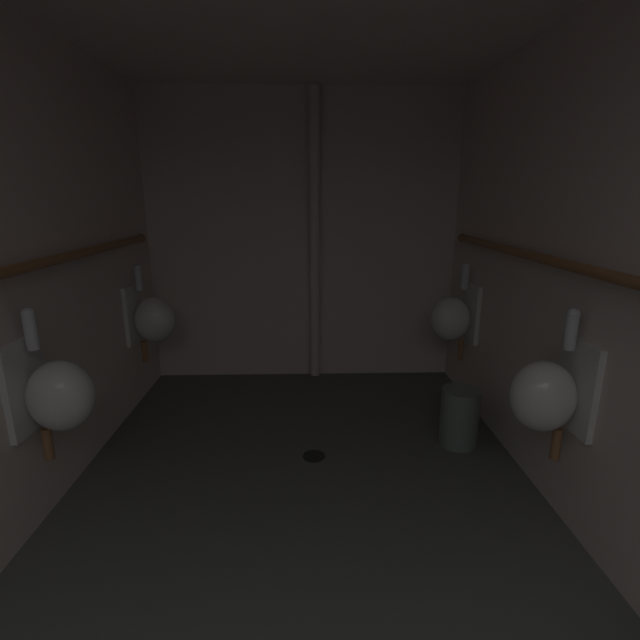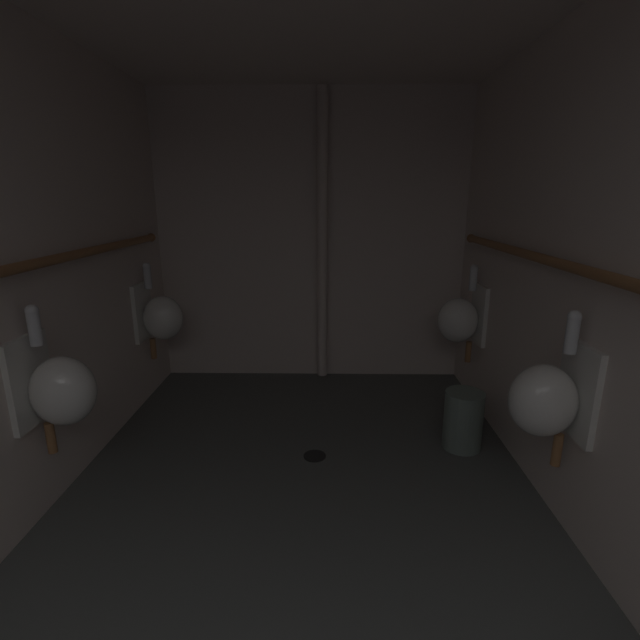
{
  "view_description": "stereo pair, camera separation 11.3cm",
  "coord_description": "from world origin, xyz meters",
  "px_view_note": "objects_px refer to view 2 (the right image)",
  "views": [
    {
      "loc": [
        0.03,
        -0.04,
        1.56
      ],
      "look_at": [
        0.1,
        2.39,
        0.9
      ],
      "focal_mm": 25.73,
      "sensor_mm": 36.0,
      "label": 1
    },
    {
      "loc": [
        0.14,
        -0.04,
        1.56
      ],
      "look_at": [
        0.1,
        2.39,
        0.9
      ],
      "focal_mm": 25.73,
      "sensor_mm": 36.0,
      "label": 2
    }
  ],
  "objects_px": {
    "urinal_right_far": "(461,319)",
    "urinal_left_far": "(160,316)",
    "waste_bin": "(463,420)",
    "urinal_left_mid": "(59,389)",
    "standpipe_back_wall": "(322,241)",
    "urinal_right_mid": "(548,398)",
    "floor_drain": "(315,456)"
  },
  "relations": [
    {
      "from": "urinal_left_far",
      "to": "standpipe_back_wall",
      "type": "bearing_deg",
      "value": 19.59
    },
    {
      "from": "urinal_left_far",
      "to": "standpipe_back_wall",
      "type": "distance_m",
      "value": 1.42
    },
    {
      "from": "standpipe_back_wall",
      "to": "waste_bin",
      "type": "bearing_deg",
      "value": -52.1
    },
    {
      "from": "urinal_right_mid",
      "to": "urinal_right_far",
      "type": "distance_m",
      "value": 1.41
    },
    {
      "from": "urinal_right_far",
      "to": "floor_drain",
      "type": "xyz_separation_m",
      "value": [
        -1.08,
        -0.82,
        -0.67
      ]
    },
    {
      "from": "urinal_left_mid",
      "to": "floor_drain",
      "type": "height_order",
      "value": "urinal_left_mid"
    },
    {
      "from": "standpipe_back_wall",
      "to": "waste_bin",
      "type": "xyz_separation_m",
      "value": [
        0.91,
        -1.17,
        -1.01
      ]
    },
    {
      "from": "urinal_right_mid",
      "to": "standpipe_back_wall",
      "type": "bearing_deg",
      "value": 119.07
    },
    {
      "from": "urinal_left_mid",
      "to": "waste_bin",
      "type": "bearing_deg",
      "value": 16.77
    },
    {
      "from": "urinal_right_far",
      "to": "waste_bin",
      "type": "distance_m",
      "value": 0.85
    },
    {
      "from": "urinal_right_mid",
      "to": "urinal_left_mid",
      "type": "bearing_deg",
      "value": 178.22
    },
    {
      "from": "urinal_left_mid",
      "to": "standpipe_back_wall",
      "type": "distance_m",
      "value": 2.26
    },
    {
      "from": "urinal_left_mid",
      "to": "urinal_right_mid",
      "type": "xyz_separation_m",
      "value": [
        2.29,
        -0.07,
        0.0
      ]
    },
    {
      "from": "standpipe_back_wall",
      "to": "floor_drain",
      "type": "distance_m",
      "value": 1.77
    },
    {
      "from": "urinal_left_mid",
      "to": "urinal_right_mid",
      "type": "distance_m",
      "value": 2.29
    },
    {
      "from": "urinal_right_far",
      "to": "urinal_left_far",
      "type": "bearing_deg",
      "value": 179.13
    },
    {
      "from": "standpipe_back_wall",
      "to": "urinal_right_mid",
      "type": "bearing_deg",
      "value": -60.93
    },
    {
      "from": "urinal_left_far",
      "to": "urinal_right_mid",
      "type": "bearing_deg",
      "value": -32.23
    },
    {
      "from": "urinal_right_far",
      "to": "urinal_right_mid",
      "type": "bearing_deg",
      "value": -90.0
    },
    {
      "from": "urinal_right_mid",
      "to": "standpipe_back_wall",
      "type": "relative_size",
      "value": 0.32
    },
    {
      "from": "urinal_left_far",
      "to": "standpipe_back_wall",
      "type": "relative_size",
      "value": 0.32
    },
    {
      "from": "urinal_right_mid",
      "to": "standpipe_back_wall",
      "type": "height_order",
      "value": "standpipe_back_wall"
    },
    {
      "from": "urinal_left_mid",
      "to": "standpipe_back_wall",
      "type": "relative_size",
      "value": 0.32
    },
    {
      "from": "floor_drain",
      "to": "urinal_right_far",
      "type": "bearing_deg",
      "value": 37.29
    },
    {
      "from": "waste_bin",
      "to": "floor_drain",
      "type": "bearing_deg",
      "value": -172.02
    },
    {
      "from": "urinal_left_mid",
      "to": "standpipe_back_wall",
      "type": "height_order",
      "value": "standpipe_back_wall"
    },
    {
      "from": "urinal_right_far",
      "to": "waste_bin",
      "type": "relative_size",
      "value": 2.01
    },
    {
      "from": "urinal_right_far",
      "to": "floor_drain",
      "type": "distance_m",
      "value": 1.51
    },
    {
      "from": "standpipe_back_wall",
      "to": "urinal_left_mid",
      "type": "bearing_deg",
      "value": -124.38
    },
    {
      "from": "floor_drain",
      "to": "urinal_left_far",
      "type": "bearing_deg",
      "value": 144.7
    },
    {
      "from": "floor_drain",
      "to": "urinal_right_mid",
      "type": "bearing_deg",
      "value": -28.54
    },
    {
      "from": "standpipe_back_wall",
      "to": "waste_bin",
      "type": "height_order",
      "value": "standpipe_back_wall"
    }
  ]
}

